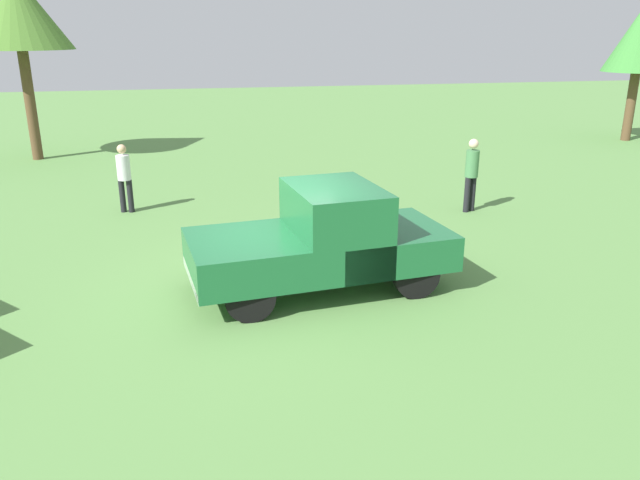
# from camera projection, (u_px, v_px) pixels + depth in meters

# --- Properties ---
(ground_plane) EXTENTS (80.00, 80.00, 0.00)m
(ground_plane) POSITION_uv_depth(u_px,v_px,m) (276.00, 285.00, 10.97)
(ground_plane) COLOR #5B8C47
(pickup_truck) EXTENTS (4.62, 2.42, 1.81)m
(pickup_truck) POSITION_uv_depth(u_px,v_px,m) (326.00, 237.00, 10.57)
(pickup_truck) COLOR black
(pickup_truck) RESTS_ON ground_plane
(person_bystander) EXTENTS (0.40, 0.40, 1.69)m
(person_bystander) POSITION_uv_depth(u_px,v_px,m) (124.00, 174.00, 15.11)
(person_bystander) COLOR black
(person_bystander) RESTS_ON ground_plane
(person_visitor) EXTENTS (0.42, 0.42, 1.81)m
(person_visitor) POSITION_uv_depth(u_px,v_px,m) (472.00, 171.00, 15.15)
(person_visitor) COLOR black
(person_visitor) RESTS_ON ground_plane
(tree_back_right) EXTENTS (3.39, 3.39, 6.16)m
(tree_back_right) POSITION_uv_depth(u_px,v_px,m) (17.00, 11.00, 20.16)
(tree_back_right) COLOR brown
(tree_back_right) RESTS_ON ground_plane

